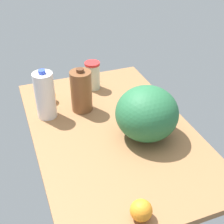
{
  "coord_description": "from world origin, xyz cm",
  "views": [
    {
      "loc": [
        -114.43,
        42.87,
        96.04
      ],
      "look_at": [
        0.0,
        0.0,
        13.0
      ],
      "focal_mm": 50.0,
      "sensor_mm": 36.0,
      "label": 1
    }
  ],
  "objects_px": {
    "lemon_by_jug": "(49,96)",
    "orange_near_front": "(141,210)",
    "milk_jug": "(45,95)",
    "watermelon": "(147,113)",
    "chocolate_milk_jug": "(81,91)",
    "tumbler_cup": "(93,75)"
  },
  "relations": [
    {
      "from": "tumbler_cup",
      "to": "lemon_by_jug",
      "type": "xyz_separation_m",
      "value": [
        -0.07,
        0.28,
        -0.04
      ]
    },
    {
      "from": "lemon_by_jug",
      "to": "orange_near_front",
      "type": "height_order",
      "value": "orange_near_front"
    },
    {
      "from": "lemon_by_jug",
      "to": "orange_near_front",
      "type": "xyz_separation_m",
      "value": [
        -0.88,
        -0.15,
        0.0
      ]
    },
    {
      "from": "milk_jug",
      "to": "orange_near_front",
      "type": "distance_m",
      "value": 0.77
    },
    {
      "from": "milk_jug",
      "to": "tumbler_cup",
      "type": "distance_m",
      "value": 0.37
    },
    {
      "from": "milk_jug",
      "to": "watermelon",
      "type": "bearing_deg",
      "value": -128.81
    },
    {
      "from": "watermelon",
      "to": "orange_near_front",
      "type": "relative_size",
      "value": 3.63
    },
    {
      "from": "milk_jug",
      "to": "tumbler_cup",
      "type": "relative_size",
      "value": 1.58
    },
    {
      "from": "milk_jug",
      "to": "lemon_by_jug",
      "type": "xyz_separation_m",
      "value": [
        0.13,
        -0.03,
        -0.09
      ]
    },
    {
      "from": "watermelon",
      "to": "lemon_by_jug",
      "type": "relative_size",
      "value": 3.75
    },
    {
      "from": "chocolate_milk_jug",
      "to": "orange_near_front",
      "type": "height_order",
      "value": "chocolate_milk_jug"
    },
    {
      "from": "chocolate_milk_jug",
      "to": "orange_near_front",
      "type": "bearing_deg",
      "value": -179.99
    },
    {
      "from": "tumbler_cup",
      "to": "lemon_by_jug",
      "type": "height_order",
      "value": "tumbler_cup"
    },
    {
      "from": "milk_jug",
      "to": "chocolate_milk_jug",
      "type": "relative_size",
      "value": 1.1
    },
    {
      "from": "lemon_by_jug",
      "to": "tumbler_cup",
      "type": "bearing_deg",
      "value": -76.6
    },
    {
      "from": "watermelon",
      "to": "lemon_by_jug",
      "type": "bearing_deg",
      "value": 39.32
    },
    {
      "from": "watermelon",
      "to": "lemon_by_jug",
      "type": "xyz_separation_m",
      "value": [
        0.46,
        0.37,
        -0.09
      ]
    },
    {
      "from": "tumbler_cup",
      "to": "chocolate_milk_jug",
      "type": "xyz_separation_m",
      "value": [
        -0.2,
        0.12,
        0.03
      ]
    },
    {
      "from": "tumbler_cup",
      "to": "orange_near_front",
      "type": "distance_m",
      "value": 0.95
    },
    {
      "from": "milk_jug",
      "to": "chocolate_milk_jug",
      "type": "xyz_separation_m",
      "value": [
        -0.0,
        -0.19,
        -0.01
      ]
    },
    {
      "from": "watermelon",
      "to": "chocolate_milk_jug",
      "type": "bearing_deg",
      "value": 34.25
    },
    {
      "from": "chocolate_milk_jug",
      "to": "orange_near_front",
      "type": "xyz_separation_m",
      "value": [
        -0.74,
        -0.0,
        -0.07
      ]
    }
  ]
}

